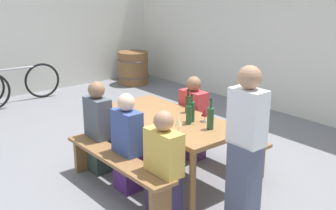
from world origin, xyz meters
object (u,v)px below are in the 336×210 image
wine_glass_0 (178,122)px  seated_guest_near_1 (127,145)px  wine_bottle_1 (210,118)px  wine_barrel (133,68)px  parked_bicycle_0 (14,83)px  seated_guest_near_0 (98,129)px  bench_near (117,165)px  wine_bottle_2 (191,111)px  wine_glass_1 (205,113)px  wine_bottle_3 (189,114)px  wine_bottle_0 (188,104)px  seated_guest_far_0 (193,120)px  bench_far (211,135)px  seated_guest_near_2 (164,166)px  standing_host (245,151)px  tasting_table (168,123)px

wine_glass_0 → seated_guest_near_1: seated_guest_near_1 is taller
wine_bottle_1 → wine_barrel: bearing=154.5°
wine_glass_0 → seated_guest_near_1: size_ratio=0.15×
seated_guest_near_1 → parked_bicycle_0: seated_guest_near_1 is taller
seated_guest_near_1 → wine_barrel: (-4.10, 2.93, -0.17)m
seated_guest_near_0 → bench_near: bearing=-103.2°
wine_bottle_2 → parked_bicycle_0: bearing=-175.1°
wine_bottle_1 → wine_glass_1: bearing=149.8°
wine_bottle_3 → wine_bottle_0: bearing=139.1°
seated_guest_near_0 → seated_guest_far_0: size_ratio=1.02×
bench_far → wine_barrel: 4.41m
seated_guest_near_2 → wine_glass_1: bearing=17.6°
wine_glass_1 → wine_barrel: size_ratio=0.20×
wine_bottle_0 → wine_bottle_2: 0.34m
wine_glass_1 → standing_host: (0.94, -0.38, -0.06)m
seated_guest_near_0 → standing_host: 2.02m
wine_bottle_0 → wine_bottle_2: wine_bottle_2 is taller
tasting_table → standing_host: standing_host is taller
wine_bottle_2 → standing_host: (1.04, -0.27, -0.08)m
wine_bottle_2 → wine_glass_0: 0.43m
tasting_table → wine_bottle_0: bearing=88.5°
wine_bottle_2 → wine_barrel: (-4.39, 2.24, -0.50)m
seated_guest_far_0 → seated_guest_near_1: bearing=8.8°
tasting_table → standing_host: bearing=-6.8°
bench_near → standing_host: standing_host is taller
wine_bottle_0 → wine_bottle_3: wine_bottle_3 is taller
seated_guest_far_0 → wine_glass_1: bearing=58.1°
wine_bottle_3 → wine_barrel: bearing=152.4°
bench_far → wine_glass_0: wine_glass_0 is taller
wine_bottle_1 → wine_bottle_3: 0.28m
bench_far → parked_bicycle_0: size_ratio=0.98×
tasting_table → seated_guest_near_1: (-0.01, -0.58, -0.13)m
seated_guest_near_0 → wine_bottle_0: bearing=-35.9°
tasting_table → wine_bottle_2: size_ratio=5.71×
tasting_table → wine_glass_0: wine_glass_0 is taller
seated_guest_near_0 → seated_guest_near_2: bearing=-90.0°
seated_guest_near_1 → wine_bottle_0: bearing=-0.9°
bench_near → seated_guest_near_1: (-0.01, 0.15, 0.19)m
bench_far → tasting_table: bearing=-90.0°
bench_near → wine_glass_1: bearing=68.1°
wine_glass_0 → wine_barrel: size_ratio=0.24×
wine_bottle_1 → seated_guest_near_1: size_ratio=0.30×
seated_guest_near_0 → standing_host: bearing=-77.8°
seated_guest_far_0 → standing_host: 1.70m
wine_bottle_1 → seated_guest_near_2: bearing=-87.0°
wine_bottle_0 → seated_guest_near_0: 1.14m
bench_far → seated_guest_near_1: 1.33m
bench_far → seated_guest_near_1: bearing=-90.2°
bench_near → wine_bottle_1: bearing=53.9°
seated_guest_near_2 → wine_barrel: bearing=58.3°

